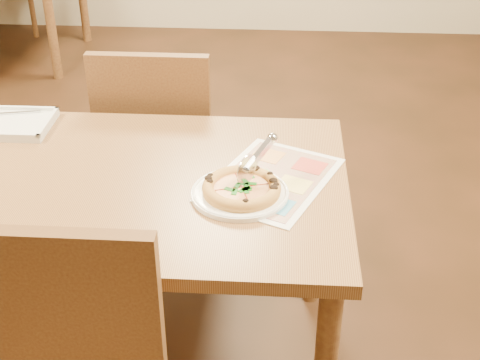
# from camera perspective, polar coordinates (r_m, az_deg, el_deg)

# --- Properties ---
(dining_table) EXTENTS (1.30, 0.85, 0.72)m
(dining_table) POSITION_cam_1_polar(r_m,az_deg,el_deg) (1.96, -10.17, -2.05)
(dining_table) COLOR olive
(dining_table) RESTS_ON ground
(chair_far) EXTENTS (0.42, 0.42, 0.47)m
(chair_far) POSITION_cam_1_polar(r_m,az_deg,el_deg) (2.51, -7.06, 4.15)
(chair_far) COLOR brown
(chair_far) RESTS_ON ground
(plate) EXTENTS (0.32, 0.32, 0.01)m
(plate) POSITION_cam_1_polar(r_m,az_deg,el_deg) (1.81, -0.00, -1.16)
(plate) COLOR white
(plate) RESTS_ON dining_table
(pizza) EXTENTS (0.21, 0.21, 0.03)m
(pizza) POSITION_cam_1_polar(r_m,az_deg,el_deg) (1.80, 0.14, -0.71)
(pizza) COLOR #D59349
(pizza) RESTS_ON plate
(pizza_cutter) EXTENTS (0.10, 0.15, 0.10)m
(pizza_cutter) POSITION_cam_1_polar(r_m,az_deg,el_deg) (1.81, 1.31, 1.78)
(pizza_cutter) COLOR silver
(pizza_cutter) RESTS_ON pizza
(appetizer_tray) EXTENTS (0.31, 0.21, 0.06)m
(appetizer_tray) POSITION_cam_1_polar(r_m,az_deg,el_deg) (2.30, -19.64, 4.51)
(appetizer_tray) COLOR silver
(appetizer_tray) RESTS_ON dining_table
(menu) EXTENTS (0.43, 0.49, 0.00)m
(menu) POSITION_cam_1_polar(r_m,az_deg,el_deg) (1.88, 2.70, 0.07)
(menu) COLOR silver
(menu) RESTS_ON dining_table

